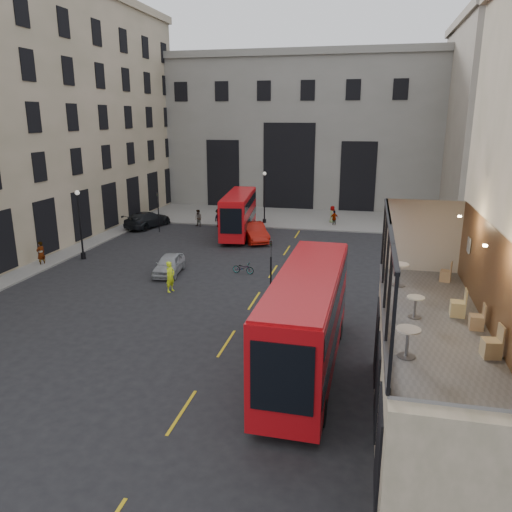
% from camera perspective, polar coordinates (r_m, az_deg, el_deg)
% --- Properties ---
extents(ground, '(140.00, 140.00, 0.00)m').
position_cam_1_polar(ground, '(19.14, -2.56, -18.11)').
color(ground, black).
rests_on(ground, ground).
extents(host_frontage, '(3.00, 11.00, 4.50)m').
position_cam_1_polar(host_frontage, '(17.61, 18.85, -13.70)').
color(host_frontage, '#C8B296').
rests_on(host_frontage, ground).
extents(cafe_floor, '(3.00, 10.00, 0.10)m').
position_cam_1_polar(cafe_floor, '(16.64, 19.54, -6.75)').
color(cafe_floor, slate).
rests_on(cafe_floor, host_frontage).
extents(gateway, '(35.00, 10.60, 18.00)m').
position_cam_1_polar(gateway, '(64.02, 4.56, 14.45)').
color(gateway, gray).
rests_on(gateway, ground).
extents(pavement_far, '(40.00, 12.00, 0.12)m').
position_cam_1_polar(pavement_far, '(55.34, 1.82, 4.59)').
color(pavement_far, slate).
rests_on(pavement_far, ground).
extents(traffic_light_near, '(0.16, 0.20, 3.80)m').
position_cam_1_polar(traffic_light_near, '(29.03, 1.72, -0.81)').
color(traffic_light_near, black).
rests_on(traffic_light_near, ground).
extents(traffic_light_far, '(0.16, 0.20, 3.80)m').
position_cam_1_polar(traffic_light_far, '(48.15, -11.12, 5.51)').
color(traffic_light_far, black).
rests_on(traffic_light_far, ground).
extents(street_lamp_a, '(0.36, 0.36, 5.33)m').
position_cam_1_polar(street_lamp_a, '(40.41, -19.40, 2.96)').
color(street_lamp_a, black).
rests_on(street_lamp_a, ground).
extents(street_lamp_b, '(0.36, 0.36, 5.33)m').
position_cam_1_polar(street_lamp_b, '(51.07, 0.97, 6.33)').
color(street_lamp_b, black).
rests_on(street_lamp_b, ground).
extents(bus_near, '(2.75, 11.14, 4.43)m').
position_cam_1_polar(bus_near, '(21.31, 5.84, -6.92)').
color(bus_near, '#AD0C11').
rests_on(bus_near, ground).
extents(bus_far, '(3.41, 9.95, 3.89)m').
position_cam_1_polar(bus_far, '(46.20, -1.99, 5.07)').
color(bus_far, red).
rests_on(bus_far, ground).
extents(car_a, '(2.09, 4.17, 1.36)m').
position_cam_1_polar(car_a, '(35.41, -9.90, -0.94)').
color(car_a, '#9CA0A4').
rests_on(car_a, ground).
extents(car_b, '(3.79, 5.18, 1.63)m').
position_cam_1_polar(car_b, '(44.08, -0.23, 2.74)').
color(car_b, '#9B1209').
rests_on(car_b, ground).
extents(car_c, '(3.56, 5.83, 1.58)m').
position_cam_1_polar(car_c, '(50.86, -12.29, 4.10)').
color(car_c, black).
rests_on(car_c, ground).
extents(bicycle, '(1.60, 0.70, 0.81)m').
position_cam_1_polar(bicycle, '(35.01, -1.47, -1.37)').
color(bicycle, gray).
rests_on(bicycle, ground).
extents(cyclist, '(0.66, 0.82, 1.96)m').
position_cam_1_polar(cyclist, '(31.69, -9.77, -2.34)').
color(cyclist, '#E3FF1A').
rests_on(cyclist, ground).
extents(pedestrian_a, '(1.00, 0.90, 1.70)m').
position_cam_1_polar(pedestrian_a, '(50.36, -6.60, 4.31)').
color(pedestrian_a, gray).
rests_on(pedestrian_a, ground).
extents(pedestrian_b, '(1.09, 1.36, 1.85)m').
position_cam_1_polar(pedestrian_b, '(49.94, -4.28, 4.36)').
color(pedestrian_b, gray).
rests_on(pedestrian_b, ground).
extents(pedestrian_c, '(0.99, 0.81, 1.57)m').
position_cam_1_polar(pedestrian_c, '(50.85, 8.93, 4.26)').
color(pedestrian_c, gray).
rests_on(pedestrian_c, ground).
extents(pedestrian_d, '(0.84, 1.02, 1.79)m').
position_cam_1_polar(pedestrian_d, '(52.26, 8.71, 4.70)').
color(pedestrian_d, gray).
rests_on(pedestrian_d, ground).
extents(pedestrian_e, '(0.63, 0.77, 1.83)m').
position_cam_1_polar(pedestrian_e, '(40.00, -23.37, 0.26)').
color(pedestrian_e, gray).
rests_on(pedestrian_e, ground).
extents(cafe_table_near, '(0.64, 0.64, 0.79)m').
position_cam_1_polar(cafe_table_near, '(13.58, 16.95, -8.99)').
color(cafe_table_near, beige).
rests_on(cafe_table_near, cafe_floor).
extents(cafe_table_mid, '(0.54, 0.54, 0.68)m').
position_cam_1_polar(cafe_table_mid, '(16.25, 17.75, -5.23)').
color(cafe_table_mid, silver).
rests_on(cafe_table_mid, cafe_floor).
extents(cafe_table_far, '(0.67, 0.67, 0.84)m').
position_cam_1_polar(cafe_table_far, '(19.07, 16.04, -1.67)').
color(cafe_table_far, white).
rests_on(cafe_table_far, cafe_floor).
extents(cafe_chair_a, '(0.49, 0.49, 0.89)m').
position_cam_1_polar(cafe_chair_a, '(14.48, 25.34, -9.40)').
color(cafe_chair_a, tan).
rests_on(cafe_chair_a, cafe_floor).
extents(cafe_chair_b, '(0.41, 0.41, 0.79)m').
position_cam_1_polar(cafe_chair_b, '(16.11, 23.92, -6.83)').
color(cafe_chair_b, tan).
rests_on(cafe_chair_b, cafe_floor).
extents(cafe_chair_c, '(0.47, 0.47, 0.89)m').
position_cam_1_polar(cafe_chair_c, '(16.89, 22.10, -5.50)').
color(cafe_chair_c, '#DCC37F').
rests_on(cafe_chair_c, cafe_floor).
extents(cafe_chair_d, '(0.47, 0.47, 0.78)m').
position_cam_1_polar(cafe_chair_d, '(20.22, 20.88, -2.07)').
color(cafe_chair_d, tan).
rests_on(cafe_chair_d, cafe_floor).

